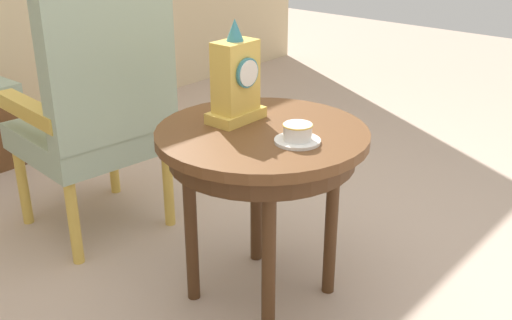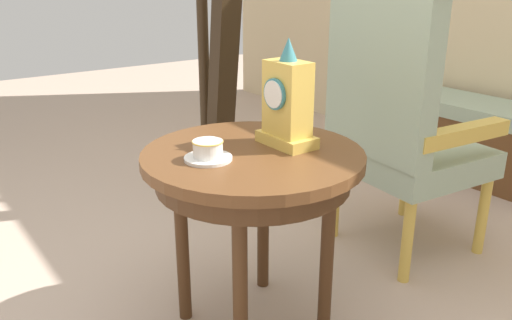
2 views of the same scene
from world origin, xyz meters
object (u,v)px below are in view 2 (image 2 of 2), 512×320
(side_table, at_px, (253,175))
(window_bench, at_px, (459,134))
(teacup_left, at_px, (208,151))
(mantel_clock, at_px, (287,103))
(armchair, at_px, (398,118))
(harp, at_px, (218,61))

(side_table, height_order, window_bench, side_table)
(side_table, xyz_separation_m, teacup_left, (-0.01, -0.15, 0.10))
(mantel_clock, bearing_deg, teacup_left, -95.65)
(teacup_left, xyz_separation_m, window_bench, (-0.47, 2.03, -0.43))
(teacup_left, bearing_deg, side_table, 84.44)
(side_table, xyz_separation_m, armchair, (-0.07, 0.77, 0.04))
(window_bench, bearing_deg, side_table, -75.64)
(armchair, xyz_separation_m, harp, (-0.90, -0.28, 0.14))
(teacup_left, bearing_deg, window_bench, 102.94)
(armchair, distance_m, window_bench, 1.24)
(side_table, height_order, armchair, armchair)
(armchair, height_order, harp, harp)
(window_bench, bearing_deg, teacup_left, -77.06)
(teacup_left, distance_m, window_bench, 2.13)
(side_table, height_order, mantel_clock, mantel_clock)
(harp, relative_size, window_bench, 1.52)
(armchair, bearing_deg, window_bench, 110.26)
(mantel_clock, height_order, armchair, armchair)
(window_bench, bearing_deg, harp, -109.38)
(side_table, distance_m, window_bench, 1.97)
(harp, distance_m, window_bench, 1.56)
(armchair, bearing_deg, mantel_clock, -82.66)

